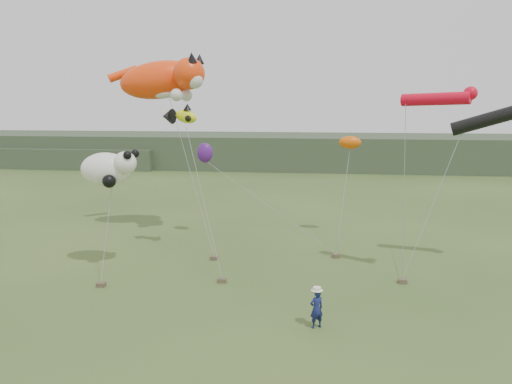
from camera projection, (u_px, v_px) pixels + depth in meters
ground at (265, 313)px, 19.51m from camera, size 120.00×120.00×0.00m
headland at (276, 151)px, 63.19m from camera, size 90.00×13.00×4.00m
festival_attendant at (316, 309)px, 18.12m from camera, size 0.64×0.57×1.47m
sandbag_anchors at (257, 271)px, 24.06m from camera, size 13.84×5.83×0.19m
cat_kite at (167, 79)px, 29.27m from camera, size 6.45×3.51×2.90m
fish_kite at (179, 116)px, 25.80m from camera, size 2.20×1.43×1.11m
tube_kites at (479, 111)px, 22.85m from camera, size 6.51×4.22×2.31m
panda_kite at (109, 169)px, 23.80m from camera, size 2.86×1.85×1.78m
misc_kites at (279, 147)px, 29.57m from camera, size 9.68×1.86×1.57m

